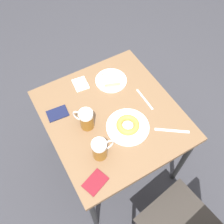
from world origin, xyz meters
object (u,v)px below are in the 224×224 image
Objects in this scene: passport_far_edge at (95,182)px; knife at (172,131)px; napkin_folded at (81,84)px; fork at (145,99)px; plate_with_cake at (111,79)px; beer_mug_center at (100,149)px; beer_mug_left at (86,119)px; passport_near_edge at (58,113)px; plate_with_donut at (128,126)px.

knife is at bearing -175.08° from passport_far_edge.
fork is (-0.30, 0.32, -0.00)m from napkin_folded.
passport_far_edge is (0.42, 0.56, -0.01)m from plate_with_cake.
plate_with_cake is at bearing -126.05° from beer_mug_center.
passport_near_edge is (0.12, -0.16, -0.07)m from beer_mug_left.
beer_mug_left is 0.77× the size of fork.
plate_with_cake is at bearing 158.01° from napkin_folded.
passport_near_edge is (0.53, -0.18, 0.00)m from fork.
plate_with_donut reaches higher than passport_far_edge.
napkin_folded is 0.91× the size of passport_near_edge.
passport_near_edge is at bearing 31.94° from napkin_folded.
beer_mug_left is 1.14× the size of napkin_folded.
passport_near_edge is at bearing -89.67° from passport_far_edge.
beer_mug_left reaches higher than knife.
plate_with_donut is 1.42× the size of fork.
napkin_folded is 0.82× the size of passport_far_edge.
fork is 0.27m from knife.
passport_near_edge is at bearing -42.47° from plate_with_donut.
beer_mug_center reaches higher than plate_with_donut.
beer_mug_left reaches higher than napkin_folded.
fork is at bearing -149.46° from plate_with_donut.
plate_with_donut is (0.09, 0.36, 0.00)m from plate_with_cake.
plate_with_donut is 0.25m from beer_mug_left.
beer_mug_left is 0.21m from beer_mug_center.
plate_with_cake is 1.43× the size of passport_far_edge.
beer_mug_center reaches higher than passport_far_edge.
napkin_folded is 0.67× the size of fork.
plate_with_cake is 0.42m from passport_near_edge.
passport_near_edge is at bearing -53.06° from beer_mug_left.
napkin_folded is (-0.11, -0.30, -0.07)m from beer_mug_left.
beer_mug_center is 0.77× the size of fork.
beer_mug_left is (0.30, 0.23, 0.05)m from plate_with_cake.
passport_far_edge reaches higher than knife.
fork is at bearing 114.48° from plate_with_cake.
plate_with_cake is at bearing -142.94° from beer_mug_left.
napkin_folded and fork have the same top height.
fork is 0.62m from passport_far_edge.
plate_with_cake is 1.52× the size of beer_mug_left.
beer_mug_center is 0.94× the size of passport_far_edge.
napkin_folded is at bearing -109.40° from beer_mug_left.
passport_near_edge is at bearing -74.63° from beer_mug_center.
passport_far_edge is at bearing 53.43° from plate_with_cake.
passport_near_edge is (0.54, -0.45, 0.00)m from knife.
beer_mug_left reaches higher than plate_with_donut.
plate_with_donut reaches higher than fork.
plate_with_donut is 1.85× the size of beer_mug_left.
fork is (-0.43, -0.19, -0.07)m from beer_mug_center.
plate_with_cake is at bearing -76.63° from knife.
passport_near_edge is at bearing -39.76° from knife.
plate_with_donut reaches higher than passport_near_edge.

